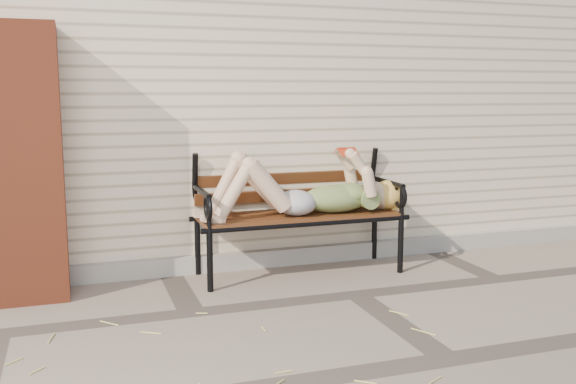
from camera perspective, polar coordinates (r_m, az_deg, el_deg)
name	(u,v)px	position (r m, az deg, el deg)	size (l,w,h in m)	color
ground	(356,295)	(4.93, 6.11, -9.05)	(80.00, 80.00, 0.00)	#7C6C60
house_wall	(250,93)	(7.52, -3.42, 8.77)	(8.00, 4.00, 3.00)	beige
foundation_strip	(311,254)	(5.77, 2.07, -5.57)	(8.00, 0.10, 0.15)	#99968A
brick_pillar	(27,163)	(5.04, -22.20, 2.37)	(0.50, 0.50, 2.00)	brown
garden_bench	(295,193)	(5.41, 0.64, -0.06)	(1.85, 0.74, 1.20)	black
reading_woman	(303,190)	(5.28, 1.32, 0.15)	(1.75, 0.40, 0.55)	#0B364E
straw_scatter	(186,356)	(3.86, -9.09, -14.23)	(2.94, 1.74, 0.01)	#CDC164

